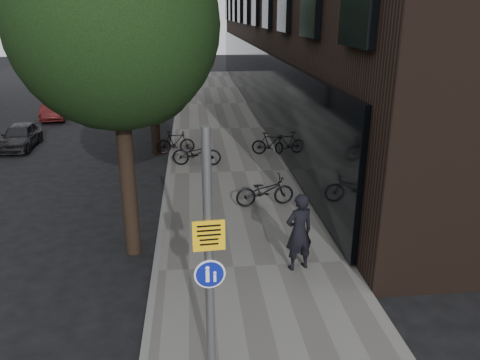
{
  "coord_description": "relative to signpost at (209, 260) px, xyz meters",
  "views": [
    {
      "loc": [
        -1.04,
        -5.9,
        5.55
      ],
      "look_at": [
        -0.05,
        3.89,
        2.0
      ],
      "focal_mm": 35.0,
      "sensor_mm": 36.0,
      "label": 1
    }
  ],
  "objects": [
    {
      "name": "sidewalk",
      "position": [
        1.13,
        9.87,
        -2.09
      ],
      "size": [
        4.5,
        60.0,
        0.12
      ],
      "primitive_type": "cube",
      "color": "slate",
      "rests_on": "ground"
    },
    {
      "name": "curb_edge",
      "position": [
        -1.12,
        9.87,
        -2.08
      ],
      "size": [
        0.15,
        60.0,
        0.13
      ],
      "primitive_type": "cube",
      "color": "slate",
      "rests_on": "ground"
    },
    {
      "name": "street_tree_near",
      "position": [
        -1.64,
        4.51,
        2.96
      ],
      "size": [
        4.4,
        4.4,
        7.5
      ],
      "color": "black",
      "rests_on": "ground"
    },
    {
      "name": "street_tree_mid",
      "position": [
        -1.64,
        13.01,
        2.97
      ],
      "size": [
        5.0,
        5.0,
        7.8
      ],
      "color": "black",
      "rests_on": "ground"
    },
    {
      "name": "street_tree_far",
      "position": [
        -1.64,
        22.01,
        2.97
      ],
      "size": [
        5.0,
        5.0,
        7.8
      ],
      "color": "black",
      "rests_on": "ground"
    },
    {
      "name": "signpost",
      "position": [
        0.0,
        0.0,
        0.0
      ],
      "size": [
        0.46,
        0.13,
        4.01
      ],
      "rotation": [
        0.0,
        0.0,
        0.07
      ],
      "color": "#595B5E",
      "rests_on": "sidewalk"
    },
    {
      "name": "pedestrian",
      "position": [
        2.06,
        3.02,
        -1.13
      ],
      "size": [
        0.75,
        0.6,
        1.79
      ],
      "primitive_type": "imported",
      "rotation": [
        0.0,
        0.0,
        3.45
      ],
      "color": "black",
      "rests_on": "sidewalk"
    },
    {
      "name": "parked_bike_facade_near",
      "position": [
        1.87,
        6.68,
        -1.57
      ],
      "size": [
        1.8,
        0.78,
        0.92
      ],
      "primitive_type": "imported",
      "rotation": [
        0.0,
        0.0,
        1.67
      ],
      "color": "black",
      "rests_on": "sidewalk"
    },
    {
      "name": "parked_bike_facade_far",
      "position": [
        2.88,
        11.81,
        -1.57
      ],
      "size": [
        1.58,
        0.83,
        0.91
      ],
      "primitive_type": "imported",
      "rotation": [
        0.0,
        0.0,
        1.29
      ],
      "color": "black",
      "rests_on": "sidewalk"
    },
    {
      "name": "parked_bike_curb_near",
      "position": [
        -0.08,
        10.77,
        -1.55
      ],
      "size": [
        1.88,
        0.85,
        0.95
      ],
      "primitive_type": "imported",
      "rotation": [
        0.0,
        0.0,
        1.45
      ],
      "color": "black",
      "rests_on": "sidewalk"
    },
    {
      "name": "parked_bike_curb_far",
      "position": [
        -0.92,
        12.39,
        -1.56
      ],
      "size": [
        1.58,
        0.53,
        0.93
      ],
      "primitive_type": "imported",
      "rotation": [
        0.0,
        0.0,
        1.63
      ],
      "color": "black",
      "rests_on": "sidewalk"
    },
    {
      "name": "parked_car_near",
      "position": [
        -7.57,
        14.32,
        -1.62
      ],
      "size": [
        1.35,
        3.15,
        1.06
      ],
      "primitive_type": "imported",
      "rotation": [
        0.0,
        0.0,
        0.03
      ],
      "color": "black",
      "rests_on": "ground"
    },
    {
      "name": "parked_car_mid",
      "position": [
        -7.67,
        20.28,
        -1.58
      ],
      "size": [
        1.6,
        3.56,
        1.14
      ],
      "primitive_type": "imported",
      "rotation": [
        0.0,
        0.0,
        0.12
      ],
      "color": "#531718",
      "rests_on": "ground"
    },
    {
      "name": "parked_car_far",
      "position": [
        -7.53,
        27.67,
        -1.52
      ],
      "size": [
        2.29,
        4.49,
        1.25
      ],
      "primitive_type": "imported",
      "rotation": [
        0.0,
        0.0,
        0.13
      ],
      "color": "#1B1F31",
      "rests_on": "ground"
    }
  ]
}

